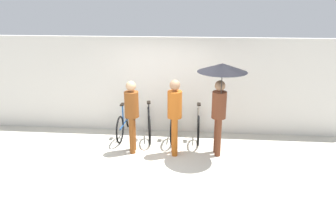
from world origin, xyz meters
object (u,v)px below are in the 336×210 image
object	(u,v)px
pedestrian_leading	(132,111)
pedestrian_trailing	(221,83)
parked_bicycle_2	(173,122)
pedestrian_center	(175,112)
parked_bicycle_1	(149,122)
parked_bicycle_3	(198,123)
parked_bicycle_0	(125,121)

from	to	relation	value
pedestrian_leading	pedestrian_trailing	xyz separation A→B (m)	(1.96, -0.06, 0.70)
parked_bicycle_2	pedestrian_center	world-z (taller)	pedestrian_center
parked_bicycle_1	pedestrian_trailing	world-z (taller)	pedestrian_trailing
parked_bicycle_1	parked_bicycle_3	distance (m)	1.27
parked_bicycle_0	pedestrian_leading	bearing A→B (deg)	-157.02
parked_bicycle_3	pedestrian_trailing	bearing A→B (deg)	-156.87
parked_bicycle_1	parked_bicycle_2	size ratio (longest dim) A/B	0.96
pedestrian_leading	pedestrian_center	size ratio (longest dim) A/B	0.97
parked_bicycle_1	pedestrian_center	world-z (taller)	pedestrian_center
parked_bicycle_0	parked_bicycle_3	world-z (taller)	parked_bicycle_3
parked_bicycle_3	pedestrian_center	distance (m)	1.33
pedestrian_trailing	pedestrian_center	bearing A→B (deg)	-8.15
parked_bicycle_0	parked_bicycle_2	world-z (taller)	parked_bicycle_2
parked_bicycle_0	pedestrian_leading	size ratio (longest dim) A/B	1.03
parked_bicycle_2	pedestrian_trailing	size ratio (longest dim) A/B	0.81
parked_bicycle_2	pedestrian_center	bearing A→B (deg)	-174.67
parked_bicycle_1	parked_bicycle_3	size ratio (longest dim) A/B	0.96
parked_bicycle_2	pedestrian_trailing	world-z (taller)	pedestrian_trailing
parked_bicycle_0	parked_bicycle_3	distance (m)	1.91
parked_bicycle_0	parked_bicycle_2	size ratio (longest dim) A/B	1.00
parked_bicycle_2	pedestrian_leading	distance (m)	1.44
parked_bicycle_0	parked_bicycle_2	bearing A→B (deg)	-89.13
pedestrian_leading	pedestrian_trailing	size ratio (longest dim) A/B	0.79
pedestrian_leading	pedestrian_center	xyz separation A→B (m)	(0.97, -0.05, 0.04)
pedestrian_center	pedestrian_trailing	world-z (taller)	pedestrian_trailing
parked_bicycle_2	parked_bicycle_3	xyz separation A→B (m)	(0.64, 0.01, -0.00)
parked_bicycle_0	pedestrian_center	distance (m)	1.84
parked_bicycle_3	pedestrian_leading	size ratio (longest dim) A/B	1.03
pedestrian_leading	pedestrian_trailing	bearing A→B (deg)	174.24
parked_bicycle_1	parked_bicycle_3	bearing A→B (deg)	-98.54
parked_bicycle_1	pedestrian_center	xyz separation A→B (m)	(0.73, -1.00, 0.66)
parked_bicycle_0	pedestrian_center	size ratio (longest dim) A/B	0.99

